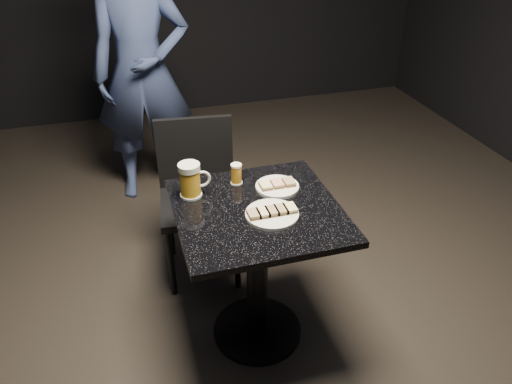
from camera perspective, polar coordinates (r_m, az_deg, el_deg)
floor at (r=2.62m, az=0.13°, el=-15.63°), size 6.00×6.00×0.00m
plate_large at (r=2.08m, az=1.84°, el=-2.56°), size 0.22×0.22×0.01m
plate_small at (r=2.27m, az=2.44°, el=0.60°), size 0.20×0.20×0.01m
patron at (r=3.42m, az=-12.90°, el=13.11°), size 0.68×0.48×1.76m
table at (r=2.28m, az=0.14°, el=-6.95°), size 0.70×0.70×0.75m
beer_mug at (r=2.20m, az=-7.48°, el=1.37°), size 0.14×0.10×0.16m
beer_tumbler at (r=2.29m, az=-2.26°, el=2.08°), size 0.06×0.06×0.10m
chair at (r=2.75m, az=-6.63°, el=0.20°), size 0.46×0.46×0.88m
canapes_on_plate_large at (r=2.07m, az=1.84°, el=-2.19°), size 0.21×0.07×0.02m
canapes_on_plate_small at (r=2.26m, az=2.45°, el=0.96°), size 0.16×0.07×0.02m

